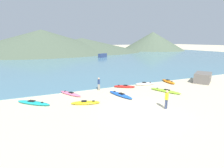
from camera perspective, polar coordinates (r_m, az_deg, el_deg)
The scene contains 18 objects.
ground_plane at distance 14.70m, azimuth 10.04°, elevation -9.01°, with size 400.00×400.00×0.00m, color beige.
bay_water at distance 55.06m, azimuth -15.99°, elevation 7.61°, with size 160.00×70.00×0.06m, color teal.
far_hill_left at distance 95.17m, azimuth -21.86°, elevation 12.91°, with size 74.59×74.59×10.85m, color #4C5B47.
far_hill_midleft at distance 97.03m, azimuth -9.76°, elevation 12.54°, with size 62.55×62.55×6.93m, color #4C5B47.
far_hill_midright at distance 109.67m, azimuth 13.12°, elevation 13.49°, with size 36.96×36.96×10.57m, color #4C5B47.
kayak_on_sand_0 at distance 17.63m, azimuth -24.28°, elevation -5.61°, with size 3.06×2.81×0.33m.
kayak_on_sand_1 at distance 18.46m, azimuth 2.76°, elevation -3.49°, with size 1.58×3.56×0.33m.
kayak_on_sand_2 at distance 21.75m, azimuth 4.09°, elevation -0.80°, with size 2.59×1.97×0.32m.
kayak_on_sand_3 at distance 20.71m, azimuth 17.05°, elevation -2.15°, with size 2.06×3.49×0.33m.
kayak_on_sand_4 at distance 25.40m, azimuth 17.91°, elevation 0.79°, with size 0.94×2.78×0.39m.
kayak_on_sand_5 at distance 19.35m, azimuth -13.44°, elevation -3.07°, with size 2.08×3.05×0.31m.
kayak_on_sand_6 at distance 23.38m, azimuth 10.74°, elevation 0.10°, with size 2.71×1.33×0.37m.
kayak_on_sand_7 at distance 16.34m, azimuth -8.64°, elevation -6.04°, with size 2.75×1.52×0.31m.
person_near_foreground at distance 15.49m, azimuth 17.40°, elevation -4.47°, with size 0.34×0.23×1.66m.
person_near_waterline at distance 20.36m, azimuth -4.32°, elevation 0.29°, with size 0.31×0.26×1.52m.
moored_boat_0 at distance 74.02m, azimuth -21.13°, elevation 9.23°, with size 3.35×2.21×1.21m.
moored_boat_1 at distance 60.48m, azimuth -3.10°, elevation 9.30°, with size 3.57×2.84×1.29m.
shoreline_rock at distance 27.45m, azimuth 27.51°, elevation 1.87°, with size 3.17×1.93×1.32m, color #605B56.
Camera 1 is at (-7.73, -11.12, 5.70)m, focal length 28.00 mm.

